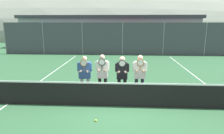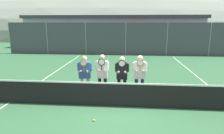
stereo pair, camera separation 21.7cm
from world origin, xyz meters
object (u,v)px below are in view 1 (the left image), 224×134
object	(u,v)px
tennis_ball_on_court	(96,120)
car_far_left	(62,42)
player_leftmost	(85,74)
car_right_of_center	(218,43)
player_center_right	(122,74)
player_rightmost	(140,73)
car_left_of_center	(111,42)
car_center	(163,42)
player_center_left	(102,73)

from	to	relation	value
tennis_ball_on_court	car_far_left	bearing A→B (deg)	110.45
player_leftmost	car_right_of_center	xyz separation A→B (m)	(11.33, 13.72, -0.09)
player_center_right	car_right_of_center	bearing A→B (deg)	54.39
player_rightmost	car_left_of_center	distance (m)	14.08
tennis_ball_on_court	player_leftmost	bearing A→B (deg)	109.58
tennis_ball_on_court	car_center	bearing A→B (deg)	72.69
player_rightmost	car_right_of_center	xyz separation A→B (m)	(9.13, 13.68, -0.13)
player_center_right	player_center_left	bearing A→B (deg)	-178.49
player_center_right	player_rightmost	xyz separation A→B (m)	(0.70, 0.04, 0.03)
player_center_right	car_far_left	world-z (taller)	car_far_left
player_center_left	car_right_of_center	xyz separation A→B (m)	(10.61, 13.75, -0.11)
car_far_left	car_center	xyz separation A→B (m)	(11.07, -0.12, 0.05)
player_center_left	car_left_of_center	xyz separation A→B (m)	(-0.57, 13.99, -0.15)
player_center_left	car_far_left	distance (m)	15.50
player_center_right	player_rightmost	distance (m)	0.70
player_rightmost	car_center	bearing A→B (deg)	75.92
player_center_left	car_center	xyz separation A→B (m)	(5.01, 14.15, -0.10)
player_center_right	car_center	xyz separation A→B (m)	(4.23, 14.13, -0.07)
car_left_of_center	car_center	world-z (taller)	car_center
player_leftmost	player_rightmost	world-z (taller)	player_rightmost
car_far_left	car_right_of_center	distance (m)	16.68
player_leftmost	tennis_ball_on_court	bearing A→B (deg)	-70.42
car_far_left	car_right_of_center	world-z (taller)	car_right_of_center
player_leftmost	player_rightmost	distance (m)	2.19
player_center_right	tennis_ball_on_court	world-z (taller)	player_center_right
player_rightmost	tennis_ball_on_court	size ratio (longest dim) A/B	26.24
player_rightmost	car_center	world-z (taller)	car_center
car_right_of_center	car_far_left	bearing A→B (deg)	178.23
player_center_left	player_leftmost	bearing A→B (deg)	177.75
player_center_right	car_right_of_center	distance (m)	16.88
player_rightmost	car_right_of_center	size ratio (longest dim) A/B	0.38
player_leftmost	player_center_left	distance (m)	0.72
player_rightmost	car_center	size ratio (longest dim) A/B	0.37
car_left_of_center	car_center	distance (m)	5.58
player_leftmost	car_right_of_center	distance (m)	17.79
player_center_left	car_left_of_center	size ratio (longest dim) A/B	0.39
player_center_left	player_rightmost	xyz separation A→B (m)	(1.48, 0.06, 0.01)
car_center	tennis_ball_on_court	bearing A→B (deg)	-107.31
player_center_left	car_center	bearing A→B (deg)	70.50
car_left_of_center	player_center_left	bearing A→B (deg)	-87.68
car_far_left	tennis_ball_on_court	size ratio (longest dim) A/B	67.64
car_left_of_center	tennis_ball_on_court	world-z (taller)	car_left_of_center
car_right_of_center	player_leftmost	bearing A→B (deg)	-129.55
player_leftmost	car_left_of_center	world-z (taller)	car_left_of_center
player_center_right	car_far_left	bearing A→B (deg)	115.65
player_center_left	player_center_right	distance (m)	0.78
player_leftmost	car_center	distance (m)	15.24
player_leftmost	car_far_left	bearing A→B (deg)	110.57
player_rightmost	car_far_left	size ratio (longest dim) A/B	0.39
player_center_left	player_center_right	world-z (taller)	player_center_left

